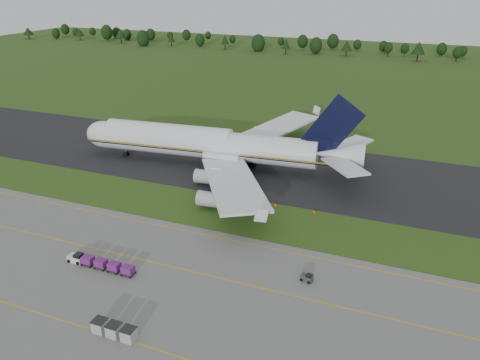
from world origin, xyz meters
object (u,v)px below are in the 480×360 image
at_px(baggage_train, 100,263).
at_px(edge_markers, 275,205).
at_px(utility_cart, 307,278).
at_px(uld_row, 114,330).
at_px(aircraft, 209,144).

relative_size(baggage_train, edge_markers, 0.75).
bearing_deg(edge_markers, utility_cart, -61.63).
relative_size(utility_cart, edge_markers, 0.12).
xyz_separation_m(utility_cart, uld_row, (-21.95, -22.31, 0.43)).
xyz_separation_m(aircraft, baggage_train, (2.29, -50.07, -5.19)).
relative_size(utility_cart, uld_row, 0.31).
xyz_separation_m(aircraft, utility_cart, (36.44, -40.73, -5.54)).
bearing_deg(utility_cart, edge_markers, 118.37).
bearing_deg(baggage_train, uld_row, -46.74).
xyz_separation_m(aircraft, uld_row, (14.49, -63.04, -5.12)).
bearing_deg(aircraft, baggage_train, -87.38).
xyz_separation_m(baggage_train, uld_row, (12.20, -12.97, 0.08)).
height_order(aircraft, baggage_train, aircraft).
height_order(aircraft, uld_row, aircraft).
relative_size(baggage_train, utility_cart, 6.31).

